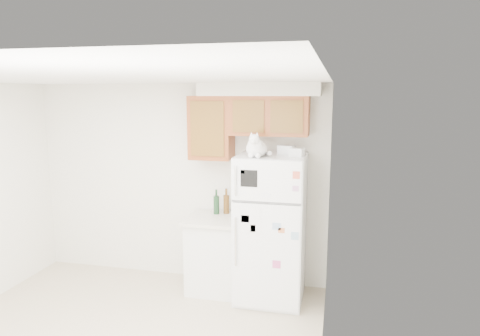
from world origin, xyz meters
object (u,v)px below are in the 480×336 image
(refrigerator, at_px, (271,228))
(bottle_amber, at_px, (226,201))
(base_counter, at_px, (215,253))
(storage_box_front, at_px, (297,152))
(storage_box_back, at_px, (287,150))
(cat, at_px, (256,147))
(bottle_green, at_px, (216,202))

(refrigerator, height_order, bottle_amber, refrigerator)
(base_counter, height_order, bottle_amber, bottle_amber)
(refrigerator, xyz_separation_m, bottle_amber, (-0.59, 0.26, 0.23))
(refrigerator, distance_m, storage_box_front, 0.94)
(bottle_amber, bearing_deg, storage_box_back, -10.81)
(cat, xyz_separation_m, storage_box_back, (0.29, 0.29, -0.06))
(storage_box_front, relative_size, bottle_amber, 0.48)
(storage_box_front, bearing_deg, bottle_green, -177.01)
(refrigerator, relative_size, base_counter, 1.85)
(refrigerator, xyz_separation_m, storage_box_front, (0.28, -0.02, 0.89))
(cat, bearing_deg, bottle_amber, 136.11)
(cat, xyz_separation_m, bottle_amber, (-0.45, 0.44, -0.73))
(storage_box_front, relative_size, bottle_green, 0.49)
(storage_box_back, xyz_separation_m, storage_box_front, (0.13, -0.13, -0.01))
(storage_box_back, bearing_deg, base_counter, -163.60)
(cat, bearing_deg, base_counter, 155.10)
(base_counter, xyz_separation_m, bottle_amber, (0.10, 0.18, 0.61))
(storage_box_front, bearing_deg, base_counter, -169.63)
(cat, bearing_deg, refrigerator, 52.04)
(storage_box_front, height_order, bottle_amber, storage_box_front)
(refrigerator, bearing_deg, bottle_amber, 156.78)
(cat, bearing_deg, storage_box_back, 44.90)
(cat, distance_m, storage_box_front, 0.45)
(base_counter, height_order, storage_box_back, storage_box_back)
(storage_box_back, bearing_deg, storage_box_front, -32.73)
(storage_box_front, height_order, bottle_green, storage_box_front)
(refrigerator, height_order, cat, cat)
(refrigerator, height_order, base_counter, refrigerator)
(base_counter, height_order, bottle_green, bottle_green)
(bottle_green, bearing_deg, storage_box_back, -6.21)
(refrigerator, bearing_deg, storage_box_back, 36.27)
(base_counter, height_order, cat, cat)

